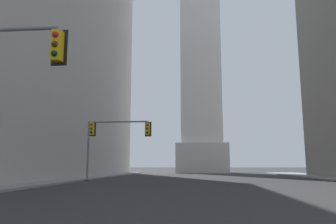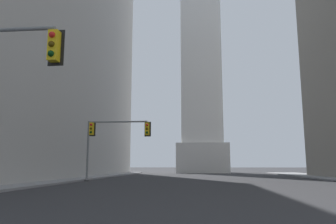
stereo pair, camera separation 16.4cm
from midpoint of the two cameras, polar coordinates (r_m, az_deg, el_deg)
sidewalk_left at (r=26.41m, az=-23.82°, el=-11.35°), size 5.00×73.23×0.15m
obelisk at (r=70.19m, az=5.64°, el=18.39°), size 9.39×9.39×70.43m
traffic_light_mid_left at (r=29.86m, az=-9.95°, el=-3.89°), size 5.88×0.51×5.36m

